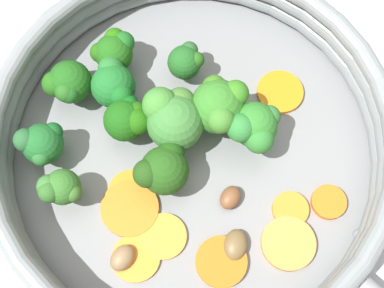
% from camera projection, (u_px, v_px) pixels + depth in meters
% --- Properties ---
extents(ground_plane, '(4.00, 4.00, 0.00)m').
position_uv_depth(ground_plane, '(192.00, 155.00, 0.46)').
color(ground_plane, '#B6BDC1').
extents(skillet, '(0.31, 0.31, 0.01)m').
position_uv_depth(skillet, '(192.00, 152.00, 0.46)').
color(skillet, gray).
rests_on(skillet, ground_plane).
extents(skillet_rim_wall, '(0.33, 0.33, 0.05)m').
position_uv_depth(skillet_rim_wall, '(192.00, 140.00, 0.43)').
color(skillet_rim_wall, gray).
rests_on(skillet_rim_wall, skillet).
extents(skillet_rivet_right, '(0.01, 0.01, 0.01)m').
position_uv_depth(skillet_rivet_right, '(359.00, 234.00, 0.42)').
color(skillet_rivet_right, gray).
rests_on(skillet_rivet_right, skillet).
extents(carrot_slice_0, '(0.03, 0.03, 0.00)m').
position_uv_depth(carrot_slice_0, '(290.00, 209.00, 0.43)').
color(carrot_slice_0, orange).
rests_on(carrot_slice_0, skillet).
extents(carrot_slice_1, '(0.04, 0.04, 0.01)m').
position_uv_depth(carrot_slice_1, '(288.00, 243.00, 0.42)').
color(carrot_slice_1, '#F48D3F').
rests_on(carrot_slice_1, skillet).
extents(carrot_slice_2, '(0.04, 0.04, 0.00)m').
position_uv_depth(carrot_slice_2, '(131.00, 192.00, 0.44)').
color(carrot_slice_2, orange).
rests_on(carrot_slice_2, skillet).
extents(carrot_slice_3, '(0.06, 0.06, 0.00)m').
position_uv_depth(carrot_slice_3, '(280.00, 92.00, 0.47)').
color(carrot_slice_3, orange).
rests_on(carrot_slice_3, skillet).
extents(carrot_slice_4, '(0.07, 0.07, 0.00)m').
position_uv_depth(carrot_slice_4, '(130.00, 208.00, 0.43)').
color(carrot_slice_4, orange).
rests_on(carrot_slice_4, skillet).
extents(carrot_slice_5, '(0.05, 0.05, 0.00)m').
position_uv_depth(carrot_slice_5, '(161.00, 236.00, 0.42)').
color(carrot_slice_5, orange).
rests_on(carrot_slice_5, skillet).
extents(carrot_slice_6, '(0.04, 0.04, 0.00)m').
position_uv_depth(carrot_slice_6, '(136.00, 258.00, 0.42)').
color(carrot_slice_6, orange).
rests_on(carrot_slice_6, skillet).
extents(carrot_slice_7, '(0.04, 0.04, 0.01)m').
position_uv_depth(carrot_slice_7, '(221.00, 262.00, 0.42)').
color(carrot_slice_7, orange).
rests_on(carrot_slice_7, skillet).
extents(carrot_slice_8, '(0.04, 0.04, 0.01)m').
position_uv_depth(carrot_slice_8, '(329.00, 202.00, 0.43)').
color(carrot_slice_8, orange).
rests_on(carrot_slice_8, skillet).
extents(broccoli_floret_0, '(0.04, 0.04, 0.04)m').
position_uv_depth(broccoli_floret_0, '(114.00, 85.00, 0.44)').
color(broccoli_floret_0, '#82B46E').
rests_on(broccoli_floret_0, skillet).
extents(broccoli_floret_1, '(0.03, 0.04, 0.04)m').
position_uv_depth(broccoli_floret_1, '(60.00, 188.00, 0.41)').
color(broccoli_floret_1, '#7BA65A').
rests_on(broccoli_floret_1, skillet).
extents(broccoli_floret_2, '(0.04, 0.04, 0.04)m').
position_uv_depth(broccoli_floret_2, '(114.00, 51.00, 0.45)').
color(broccoli_floret_2, '#8CA865').
rests_on(broccoli_floret_2, skillet).
extents(broccoli_floret_3, '(0.04, 0.04, 0.05)m').
position_uv_depth(broccoli_floret_3, '(163.00, 169.00, 0.41)').
color(broccoli_floret_3, '#83A369').
rests_on(broccoli_floret_3, skillet).
extents(broccoli_floret_4, '(0.05, 0.05, 0.05)m').
position_uv_depth(broccoli_floret_4, '(173.00, 118.00, 0.42)').
color(broccoli_floret_4, '#6E965C').
rests_on(broccoli_floret_4, skillet).
extents(broccoli_floret_5, '(0.03, 0.03, 0.04)m').
position_uv_depth(broccoli_floret_5, '(186.00, 61.00, 0.45)').
color(broccoli_floret_5, olive).
rests_on(broccoli_floret_5, skillet).
extents(broccoli_floret_6, '(0.05, 0.04, 0.05)m').
position_uv_depth(broccoli_floret_6, '(219.00, 105.00, 0.43)').
color(broccoli_floret_6, '#73954D').
rests_on(broccoli_floret_6, skillet).
extents(broccoli_floret_7, '(0.04, 0.04, 0.04)m').
position_uv_depth(broccoli_floret_7, '(42.00, 144.00, 0.42)').
color(broccoli_floret_7, '#7AB35F').
rests_on(broccoli_floret_7, skillet).
extents(broccoli_floret_8, '(0.04, 0.04, 0.05)m').
position_uv_depth(broccoli_floret_8, '(254.00, 127.00, 0.42)').
color(broccoli_floret_8, '#5E8C53').
rests_on(broccoli_floret_8, skillet).
extents(broccoli_floret_9, '(0.04, 0.04, 0.04)m').
position_uv_depth(broccoli_floret_9, '(128.00, 119.00, 0.43)').
color(broccoli_floret_9, olive).
rests_on(broccoli_floret_9, skillet).
extents(broccoli_floret_10, '(0.04, 0.04, 0.04)m').
position_uv_depth(broccoli_floret_10, '(68.00, 84.00, 0.44)').
color(broccoli_floret_10, '#71A360').
rests_on(broccoli_floret_10, skillet).
extents(mushroom_piece_0, '(0.03, 0.02, 0.01)m').
position_uv_depth(mushroom_piece_0, '(236.00, 245.00, 0.42)').
color(mushroom_piece_0, brown).
rests_on(mushroom_piece_0, skillet).
extents(mushroom_piece_1, '(0.02, 0.02, 0.01)m').
position_uv_depth(mushroom_piece_1, '(230.00, 198.00, 0.43)').
color(mushroom_piece_1, brown).
rests_on(mushroom_piece_1, skillet).
extents(mushroom_piece_2, '(0.03, 0.02, 0.01)m').
position_uv_depth(mushroom_piece_2, '(122.00, 258.00, 0.41)').
color(mushroom_piece_2, olive).
rests_on(mushroom_piece_2, skillet).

